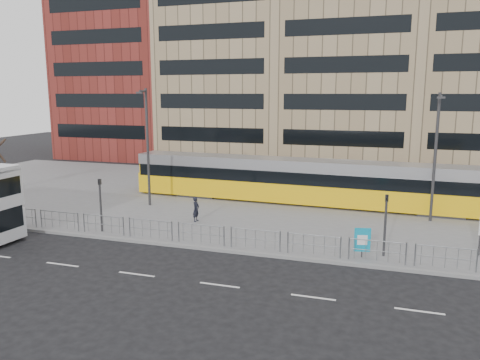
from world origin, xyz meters
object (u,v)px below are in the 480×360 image
(pedestrian, at_px, (196,209))
(lamp_post_east, at_px, (435,152))
(ad_panel, at_px, (362,240))
(tram, at_px, (311,182))
(lamp_post_west, at_px, (147,143))
(traffic_light_west, at_px, (100,198))
(traffic_light_east, at_px, (386,217))

(pedestrian, distance_m, lamp_post_east, 15.15)
(ad_panel, bearing_deg, pedestrian, 146.95)
(tram, bearing_deg, lamp_post_east, -15.24)
(tram, bearing_deg, lamp_post_west, -157.64)
(ad_panel, relative_size, lamp_post_west, 0.18)
(pedestrian, distance_m, lamp_post_west, 6.80)
(pedestrian, relative_size, lamp_post_west, 0.19)
(pedestrian, bearing_deg, lamp_post_east, -67.90)
(ad_panel, distance_m, traffic_light_west, 14.72)
(pedestrian, bearing_deg, ad_panel, -104.91)
(ad_panel, height_order, traffic_light_east, traffic_light_east)
(lamp_post_west, bearing_deg, tram, 20.35)
(ad_panel, bearing_deg, traffic_light_east, 13.61)
(ad_panel, bearing_deg, lamp_post_west, 142.88)
(traffic_light_east, height_order, lamp_post_east, lamp_post_east)
(ad_panel, height_order, lamp_post_east, lamp_post_east)
(pedestrian, distance_m, traffic_light_east, 11.77)
(tram, distance_m, ad_panel, 11.40)
(pedestrian, xyz_separation_m, lamp_post_east, (14.01, 4.51, 3.58))
(tram, height_order, traffic_light_east, tram)
(tram, height_order, lamp_post_east, lamp_post_east)
(pedestrian, bearing_deg, traffic_light_west, 133.93)
(traffic_light_west, relative_size, lamp_post_west, 0.38)
(traffic_light_east, bearing_deg, lamp_post_east, 64.42)
(tram, distance_m, traffic_light_west, 14.90)
(lamp_post_west, bearing_deg, traffic_light_east, -20.27)
(tram, relative_size, traffic_light_west, 8.78)
(lamp_post_east, bearing_deg, traffic_light_west, -156.11)
(tram, xyz_separation_m, traffic_light_west, (-10.44, -10.63, 0.37))
(ad_panel, xyz_separation_m, traffic_light_east, (1.02, 0.53, 1.11))
(tram, bearing_deg, pedestrian, -128.89)
(ad_panel, bearing_deg, lamp_post_east, 51.38)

